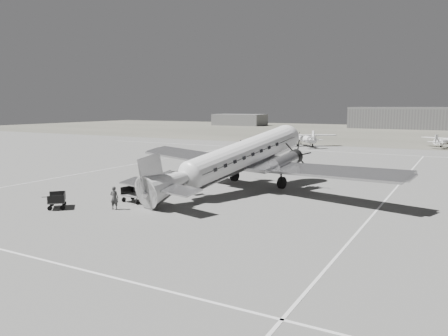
# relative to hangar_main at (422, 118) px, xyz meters

# --- Properties ---
(ground) EXTENTS (260.00, 260.00, 0.00)m
(ground) POSITION_rel_hangar_main_xyz_m (-5.00, -120.00, -3.30)
(ground) COLOR slate
(ground) RESTS_ON ground
(taxi_line_near) EXTENTS (60.00, 0.15, 0.01)m
(taxi_line_near) POSITION_rel_hangar_main_xyz_m (-5.00, -134.00, -3.29)
(taxi_line_near) COLOR silver
(taxi_line_near) RESTS_ON ground
(taxi_line_right) EXTENTS (0.15, 80.00, 0.01)m
(taxi_line_right) POSITION_rel_hangar_main_xyz_m (7.00, -120.00, -3.29)
(taxi_line_right) COLOR silver
(taxi_line_right) RESTS_ON ground
(taxi_line_left) EXTENTS (0.15, 60.00, 0.01)m
(taxi_line_left) POSITION_rel_hangar_main_xyz_m (-23.00, -110.00, -3.29)
(taxi_line_left) COLOR silver
(taxi_line_left) RESTS_ON ground
(taxi_line_horizon) EXTENTS (90.00, 0.15, 0.01)m
(taxi_line_horizon) POSITION_rel_hangar_main_xyz_m (-5.00, -80.00, -3.29)
(taxi_line_horizon) COLOR silver
(taxi_line_horizon) RESTS_ON ground
(grass_infield) EXTENTS (260.00, 90.00, 0.01)m
(grass_infield) POSITION_rel_hangar_main_xyz_m (-5.00, -25.00, -3.30)
(grass_infield) COLOR #646154
(grass_infield) RESTS_ON ground
(hangar_main) EXTENTS (42.00, 14.00, 6.60)m
(hangar_main) POSITION_rel_hangar_main_xyz_m (0.00, 0.00, 0.00)
(hangar_main) COLOR #5F5F5F
(hangar_main) RESTS_ON ground
(shed_secondary) EXTENTS (18.00, 10.00, 4.00)m
(shed_secondary) POSITION_rel_hangar_main_xyz_m (-60.00, -5.00, -1.30)
(shed_secondary) COLOR #616161
(shed_secondary) RESTS_ON ground
(dc3_airliner) EXTENTS (31.00, 24.99, 5.18)m
(dc3_airliner) POSITION_rel_hangar_main_xyz_m (-4.45, -115.24, -0.71)
(dc3_airliner) COLOR #A7A7AA
(dc3_airliner) RESTS_ON ground
(light_plane_left) EXTENTS (14.41, 13.92, 2.33)m
(light_plane_left) POSITION_rel_hangar_main_xyz_m (-12.36, -73.62, -2.14)
(light_plane_left) COLOR silver
(light_plane_left) RESTS_ON ground
(light_plane_right) EXTENTS (11.41, 10.61, 1.89)m
(light_plane_right) POSITION_rel_hangar_main_xyz_m (9.37, -64.79, -2.36)
(light_plane_right) COLOR silver
(light_plane_right) RESTS_ON ground
(baggage_cart_near) EXTENTS (2.10, 1.61, 1.10)m
(baggage_cart_near) POSITION_rel_hangar_main_xyz_m (-9.04, -122.49, -2.75)
(baggage_cart_near) COLOR #616161
(baggage_cart_near) RESTS_ON ground
(baggage_cart_far) EXTENTS (2.22, 2.21, 1.04)m
(baggage_cart_far) POSITION_rel_hangar_main_xyz_m (-12.58, -126.52, -2.78)
(baggage_cart_far) COLOR #616161
(baggage_cart_far) RESTS_ON ground
(ground_crew) EXTENTS (0.67, 0.53, 1.60)m
(ground_crew) POSITION_rel_hangar_main_xyz_m (-8.76, -124.93, -2.50)
(ground_crew) COLOR #313131
(ground_crew) RESTS_ON ground
(ramp_agent) EXTENTS (0.89, 0.98, 1.65)m
(ramp_agent) POSITION_rel_hangar_main_xyz_m (-8.92, -122.03, -2.47)
(ramp_agent) COLOR #ADADAA
(ramp_agent) RESTS_ON ground
(passenger) EXTENTS (0.86, 1.05, 1.84)m
(passenger) POSITION_rel_hangar_main_xyz_m (-8.05, -118.62, -2.38)
(passenger) COLOR #BCBCB9
(passenger) RESTS_ON ground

